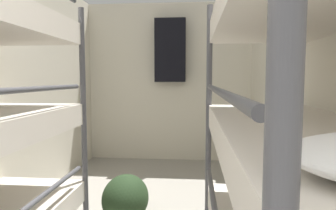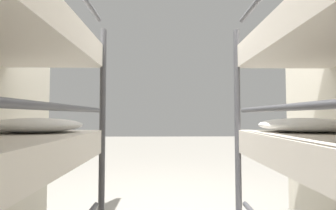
{
  "view_description": "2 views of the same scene",
  "coord_description": "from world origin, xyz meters",
  "views": [
    {
      "loc": [
        0.38,
        0.2,
        1.22
      ],
      "look_at": [
        0.05,
        3.88,
        0.89
      ],
      "focal_mm": 32.0,
      "sensor_mm": 36.0,
      "label": 1
    },
    {
      "loc": [
        0.04,
        2.2,
        1.13
      ],
      "look_at": [
        0.02,
        0.55,
        1.21
      ],
      "focal_mm": 24.0,
      "sensor_mm": 36.0,
      "label": 2
    }
  ],
  "objects": []
}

